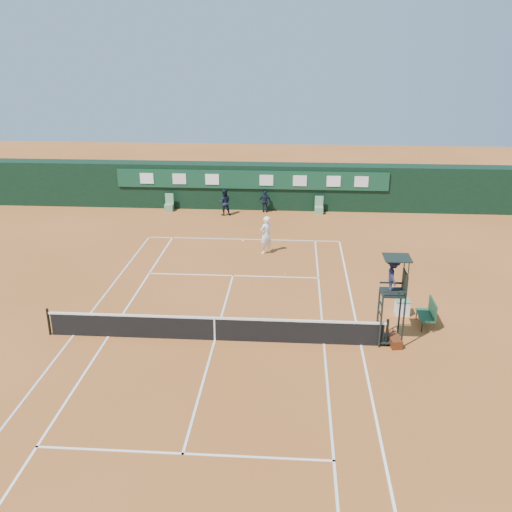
{
  "coord_description": "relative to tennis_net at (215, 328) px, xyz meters",
  "views": [
    {
      "loc": [
        2.89,
        -18.94,
        10.54
      ],
      "look_at": [
        1.14,
        6.0,
        1.2
      ],
      "focal_mm": 40.0,
      "sensor_mm": 36.0,
      "label": 1
    }
  ],
  "objects": [
    {
      "name": "ground",
      "position": [
        0.0,
        0.0,
        -0.51
      ],
      "size": [
        90.0,
        90.0,
        0.0
      ],
      "primitive_type": "plane",
      "color": "#A85B27",
      "rests_on": "ground"
    },
    {
      "name": "court_lines",
      "position": [
        0.0,
        0.0,
        -0.5
      ],
      "size": [
        11.05,
        23.85,
        0.01
      ],
      "color": "silver",
      "rests_on": "ground"
    },
    {
      "name": "tennis_net",
      "position": [
        0.0,
        0.0,
        0.0
      ],
      "size": [
        12.9,
        0.1,
        1.1
      ],
      "color": "black",
      "rests_on": "ground"
    },
    {
      "name": "back_wall",
      "position": [
        0.0,
        18.74,
        1.0
      ],
      "size": [
        40.0,
        1.65,
        3.0
      ],
      "color": "black",
      "rests_on": "ground"
    },
    {
      "name": "linesman_chair_left",
      "position": [
        -5.5,
        17.48,
        -0.19
      ],
      "size": [
        0.55,
        0.5,
        1.15
      ],
      "color": "#5B8C61",
      "rests_on": "ground"
    },
    {
      "name": "linesman_chair_right",
      "position": [
        4.5,
        17.48,
        -0.19
      ],
      "size": [
        0.55,
        0.5,
        1.15
      ],
      "color": "#5F9165",
      "rests_on": "ground"
    },
    {
      "name": "umpire_chair",
      "position": [
        6.52,
        0.3,
        1.95
      ],
      "size": [
        0.96,
        0.95,
        3.42
      ],
      "color": "black",
      "rests_on": "ground"
    },
    {
      "name": "player_bench",
      "position": [
        8.27,
        1.75,
        0.09
      ],
      "size": [
        0.55,
        1.2,
        1.1
      ],
      "color": "#1A4228",
      "rests_on": "ground"
    },
    {
      "name": "tennis_bag",
      "position": [
        6.71,
        0.15,
        -0.34
      ],
      "size": [
        0.52,
        0.94,
        0.34
      ],
      "primitive_type": "cube",
      "rotation": [
        0.0,
        0.0,
        0.15
      ],
      "color": "black",
      "rests_on": "ground"
    },
    {
      "name": "cooler",
      "position": [
        7.44,
        2.75,
        -0.18
      ],
      "size": [
        0.57,
        0.57,
        0.65
      ],
      "color": "white",
      "rests_on": "ground"
    },
    {
      "name": "tennis_ball",
      "position": [
        2.53,
        6.67,
        -0.47
      ],
      "size": [
        0.07,
        0.07,
        0.07
      ],
      "primitive_type": "sphere",
      "color": "yellow",
      "rests_on": "ground"
    },
    {
      "name": "player",
      "position": [
        1.41,
        9.7,
        0.51
      ],
      "size": [
        0.88,
        0.87,
        2.04
      ],
      "primitive_type": "imported",
      "rotation": [
        0.0,
        0.0,
        3.91
      ],
      "color": "white",
      "rests_on": "ground"
    },
    {
      "name": "ball_kid_left",
      "position": [
        -1.66,
        16.74,
        0.35
      ],
      "size": [
        0.93,
        0.78,
        1.72
      ],
      "primitive_type": "imported",
      "rotation": [
        0.0,
        0.0,
        3.31
      ],
      "color": "black",
      "rests_on": "ground"
    },
    {
      "name": "ball_kid_right",
      "position": [
        0.95,
        17.58,
        0.22
      ],
      "size": [
        0.89,
        0.47,
        1.45
      ],
      "primitive_type": "imported",
      "rotation": [
        0.0,
        0.0,
        3.01
      ],
      "color": "black",
      "rests_on": "ground"
    }
  ]
}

